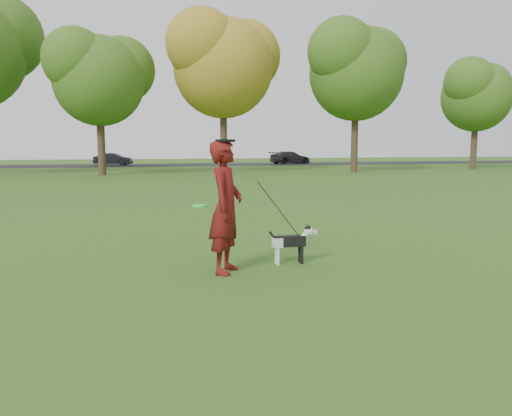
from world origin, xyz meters
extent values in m
plane|color=#285116|center=(0.00, 0.00, 0.00)|extent=(120.00, 120.00, 0.00)
cube|color=black|center=(0.00, 40.00, 0.01)|extent=(120.00, 7.00, 0.02)
imported|color=#5F0D10|center=(-0.31, -0.17, 1.03)|extent=(0.76, 0.89, 2.05)
cube|color=black|center=(0.81, 0.16, 0.38)|extent=(0.54, 0.17, 0.18)
cube|color=silver|center=(0.60, 0.16, 0.37)|extent=(0.15, 0.17, 0.16)
cylinder|color=silver|center=(0.60, 0.10, 0.15)|extent=(0.05, 0.05, 0.29)
cylinder|color=silver|center=(0.60, 0.22, 0.15)|extent=(0.05, 0.05, 0.29)
cylinder|color=black|center=(1.01, 0.10, 0.15)|extent=(0.05, 0.05, 0.29)
cylinder|color=black|center=(1.01, 0.22, 0.15)|extent=(0.05, 0.05, 0.29)
cylinder|color=silver|center=(1.05, 0.16, 0.42)|extent=(0.18, 0.11, 0.19)
sphere|color=silver|center=(1.15, 0.16, 0.53)|extent=(0.17, 0.17, 0.17)
sphere|color=black|center=(1.14, 0.16, 0.57)|extent=(0.13, 0.13, 0.13)
cube|color=silver|center=(1.24, 0.16, 0.52)|extent=(0.11, 0.06, 0.06)
sphere|color=black|center=(1.29, 0.16, 0.52)|extent=(0.04, 0.04, 0.04)
cone|color=black|center=(1.14, 0.11, 0.62)|extent=(0.06, 0.06, 0.07)
cone|color=black|center=(1.14, 0.20, 0.62)|extent=(0.06, 0.06, 0.07)
cylinder|color=black|center=(0.55, 0.16, 0.44)|extent=(0.19, 0.04, 0.24)
cylinder|color=black|center=(1.00, 0.16, 0.43)|extent=(0.12, 0.12, 0.02)
imported|color=black|center=(-4.09, 40.00, 0.58)|extent=(3.58, 2.07, 1.12)
imported|color=black|center=(12.87, 40.00, 0.63)|extent=(4.52, 2.85, 1.22)
cylinder|color=#20FF4D|center=(-0.72, -0.25, 1.07)|extent=(0.23, 0.23, 0.02)
cylinder|color=black|center=(-0.31, -0.17, 2.04)|extent=(0.30, 0.30, 0.04)
cylinder|color=#38281C|center=(-4.00, 25.50, 2.10)|extent=(0.48, 0.48, 4.20)
sphere|color=#426B1E|center=(-4.00, 25.50, 6.44)|extent=(5.60, 5.60, 5.60)
cylinder|color=#38281C|center=(4.00, 26.50, 2.52)|extent=(0.48, 0.48, 5.04)
sphere|color=#A58426|center=(4.00, 26.50, 7.73)|extent=(6.72, 6.72, 6.72)
cylinder|color=#38281C|center=(13.00, 25.00, 2.42)|extent=(0.48, 0.48, 4.83)
sphere|color=#426B1E|center=(13.00, 25.00, 7.41)|extent=(6.44, 6.44, 6.44)
cylinder|color=#38281C|center=(24.00, 27.00, 1.99)|extent=(0.48, 0.48, 3.99)
sphere|color=#426B1E|center=(24.00, 27.00, 6.12)|extent=(5.32, 5.32, 5.32)
camera|label=1|loc=(-1.56, -7.68, 1.99)|focal=35.00mm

